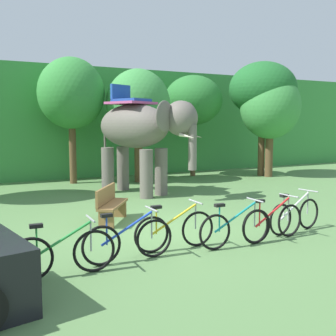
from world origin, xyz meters
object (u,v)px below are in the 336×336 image
(bike_green, at_px, (63,253))
(bike_red, at_px, (273,222))
(elephant, at_px, (141,130))
(tree_far_left, at_px, (138,104))
(bike_white, at_px, (295,215))
(tree_center_right, at_px, (270,107))
(tree_left, at_px, (71,94))
(wooden_bench, at_px, (110,203))
(bike_blue, at_px, (128,240))
(bike_yellow, at_px, (175,230))
(tree_center, at_px, (263,90))
(tree_center_left, at_px, (193,101))
(bike_teal, at_px, (236,228))

(bike_green, relative_size, bike_red, 1.00)
(elephant, bearing_deg, tree_far_left, 68.24)
(elephant, distance_m, bike_white, 6.42)
(tree_far_left, height_order, tree_center_right, tree_center_right)
(tree_left, xyz_separation_m, wooden_bench, (-0.91, -7.02, -3.14))
(tree_far_left, xyz_separation_m, wooden_bench, (-3.43, -6.14, -2.73))
(tree_left, height_order, elephant, tree_left)
(tree_far_left, xyz_separation_m, bike_blue, (-4.13, -9.05, -2.82))
(bike_green, distance_m, bike_yellow, 2.30)
(tree_center, relative_size, bike_red, 3.07)
(tree_center_left, bearing_deg, tree_far_left, -167.05)
(bike_teal, relative_size, wooden_bench, 1.17)
(bike_blue, relative_size, bike_teal, 1.00)
(tree_left, relative_size, bike_red, 2.96)
(bike_yellow, height_order, bike_red, same)
(bike_yellow, distance_m, bike_white, 3.01)
(tree_center_right, distance_m, bike_teal, 11.60)
(tree_center, height_order, bike_blue, tree_center)
(bike_blue, bearing_deg, elephant, 64.21)
(elephant, height_order, bike_yellow, elephant)
(tree_center, bearing_deg, bike_red, -128.93)
(tree_center, distance_m, bike_white, 10.73)
(tree_center_right, bearing_deg, wooden_bench, -152.22)
(tree_left, relative_size, tree_center_left, 1.09)
(bike_yellow, distance_m, bike_teal, 1.23)
(tree_left, bearing_deg, bike_white, -75.91)
(tree_center_left, height_order, bike_teal, tree_center_left)
(tree_center_left, xyz_separation_m, bike_blue, (-7.19, -9.75, -3.09))
(bike_red, bearing_deg, wooden_bench, 129.07)
(bike_white, bearing_deg, elephant, 100.20)
(tree_center_right, relative_size, bike_teal, 2.73)
(tree_left, relative_size, bike_green, 2.96)
(elephant, distance_m, wooden_bench, 4.34)
(bike_blue, bearing_deg, bike_green, -170.40)
(bike_green, xyz_separation_m, bike_teal, (3.43, 0.03, 0.00))
(bike_white, bearing_deg, tree_left, 104.09)
(tree_far_left, bearing_deg, bike_white, -90.36)
(elephant, relative_size, bike_yellow, 2.43)
(bike_teal, height_order, bike_white, same)
(tree_center_right, height_order, bike_white, tree_center_right)
(tree_center_right, xyz_separation_m, bike_red, (-6.92, -8.02, -2.79))
(tree_far_left, height_order, elephant, tree_far_left)
(tree_center_left, height_order, tree_center_right, tree_center_right)
(tree_left, distance_m, tree_center_right, 8.76)
(tree_far_left, height_order, tree_center, tree_center)
(bike_blue, distance_m, bike_white, 4.08)
(bike_green, distance_m, bike_white, 5.28)
(bike_yellow, bearing_deg, tree_center, 42.00)
(bike_yellow, xyz_separation_m, wooden_bench, (-0.36, 2.68, 0.09))
(tree_left, distance_m, bike_red, 10.71)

